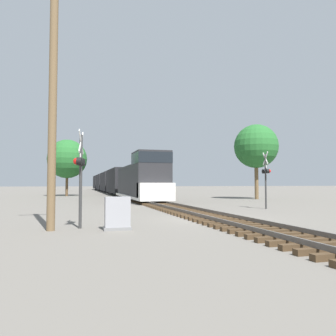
{
  "coord_description": "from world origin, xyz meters",
  "views": [
    {
      "loc": [
        -6.41,
        -14.96,
        1.74
      ],
      "look_at": [
        -0.91,
        4.67,
        2.72
      ],
      "focal_mm": 35.0,
      "sensor_mm": 36.0,
      "label": 1
    }
  ],
  "objects_px": {
    "utility_pole": "(53,96)",
    "tree_mid_background": "(67,159)",
    "crossing_signal_far": "(266,175)",
    "freight_train": "(110,182)",
    "tree_far_right": "(256,146)",
    "crossing_signal_near": "(80,167)",
    "relay_cabinet": "(117,214)"
  },
  "relations": [
    {
      "from": "freight_train",
      "to": "relay_cabinet",
      "type": "relative_size",
      "value": 63.52
    },
    {
      "from": "relay_cabinet",
      "to": "tree_far_right",
      "type": "relative_size",
      "value": 0.15
    },
    {
      "from": "tree_mid_background",
      "to": "utility_pole",
      "type": "bearing_deg",
      "value": -89.36
    },
    {
      "from": "utility_pole",
      "to": "tree_mid_background",
      "type": "distance_m",
      "value": 35.24
    },
    {
      "from": "tree_mid_background",
      "to": "crossing_signal_near",
      "type": "bearing_deg",
      "value": -87.67
    },
    {
      "from": "freight_train",
      "to": "tree_far_right",
      "type": "distance_m",
      "value": 35.09
    },
    {
      "from": "crossing_signal_near",
      "to": "crossing_signal_far",
      "type": "bearing_deg",
      "value": 128.97
    },
    {
      "from": "crossing_signal_near",
      "to": "freight_train",
      "type": "bearing_deg",
      "value": -176.1
    },
    {
      "from": "relay_cabinet",
      "to": "freight_train",
      "type": "bearing_deg",
      "value": 84.67
    },
    {
      "from": "crossing_signal_near",
      "to": "tree_mid_background",
      "type": "relative_size",
      "value": 0.48
    },
    {
      "from": "crossing_signal_near",
      "to": "crossing_signal_far",
      "type": "distance_m",
      "value": 14.22
    },
    {
      "from": "freight_train",
      "to": "crossing_signal_far",
      "type": "height_order",
      "value": "freight_train"
    },
    {
      "from": "freight_train",
      "to": "crossing_signal_near",
      "type": "bearing_deg",
      "value": -96.92
    },
    {
      "from": "crossing_signal_far",
      "to": "tree_mid_background",
      "type": "xyz_separation_m",
      "value": [
        -13.96,
        28.15,
        2.85
      ]
    },
    {
      "from": "relay_cabinet",
      "to": "tree_mid_background",
      "type": "relative_size",
      "value": 0.16
    },
    {
      "from": "crossing_signal_near",
      "to": "utility_pole",
      "type": "height_order",
      "value": "utility_pole"
    },
    {
      "from": "relay_cabinet",
      "to": "tree_mid_background",
      "type": "bearing_deg",
      "value": 94.47
    },
    {
      "from": "crossing_signal_near",
      "to": "tree_mid_background",
      "type": "xyz_separation_m",
      "value": [
        -1.42,
        34.86,
        2.82
      ]
    },
    {
      "from": "crossing_signal_far",
      "to": "relay_cabinet",
      "type": "xyz_separation_m",
      "value": [
        -11.16,
        -7.56,
        -1.76
      ]
    },
    {
      "from": "crossing_signal_far",
      "to": "relay_cabinet",
      "type": "relative_size",
      "value": 3.17
    },
    {
      "from": "utility_pole",
      "to": "tree_mid_background",
      "type": "bearing_deg",
      "value": 90.64
    },
    {
      "from": "tree_far_right",
      "to": "crossing_signal_near",
      "type": "bearing_deg",
      "value": -134.92
    },
    {
      "from": "utility_pole",
      "to": "tree_far_right",
      "type": "height_order",
      "value": "utility_pole"
    },
    {
      "from": "crossing_signal_far",
      "to": "tree_far_right",
      "type": "height_order",
      "value": "tree_far_right"
    },
    {
      "from": "utility_pole",
      "to": "tree_mid_background",
      "type": "height_order",
      "value": "utility_pole"
    },
    {
      "from": "tree_far_right",
      "to": "tree_mid_background",
      "type": "xyz_separation_m",
      "value": [
        -20.81,
        15.42,
        -0.72
      ]
    },
    {
      "from": "tree_far_right",
      "to": "utility_pole",
      "type": "bearing_deg",
      "value": -135.85
    },
    {
      "from": "crossing_signal_near",
      "to": "tree_far_right",
      "type": "relative_size",
      "value": 0.46
    },
    {
      "from": "utility_pole",
      "to": "tree_mid_background",
      "type": "xyz_separation_m",
      "value": [
        -0.39,
        35.24,
        0.18
      ]
    },
    {
      "from": "crossing_signal_near",
      "to": "relay_cabinet",
      "type": "height_order",
      "value": "crossing_signal_near"
    },
    {
      "from": "relay_cabinet",
      "to": "tree_mid_background",
      "type": "xyz_separation_m",
      "value": [
        -2.79,
        35.71,
        4.61
      ]
    },
    {
      "from": "freight_train",
      "to": "tree_far_right",
      "type": "relative_size",
      "value": 9.39
    }
  ]
}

